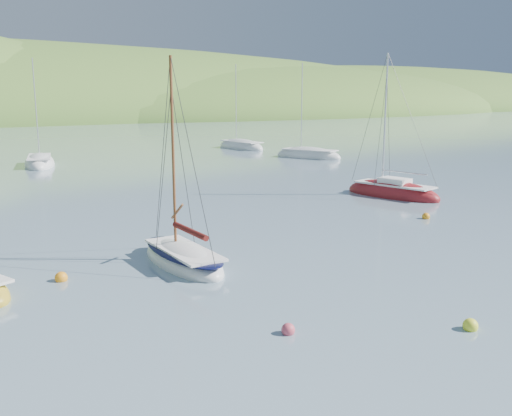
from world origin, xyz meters
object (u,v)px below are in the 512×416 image
sloop_red (392,193)px  distant_sloop_b (241,147)px  daysailer_white (183,259)px  distant_sloop_a (40,164)px  distant_sloop_d (308,156)px

sloop_red → distant_sloop_b: size_ratio=0.91×
daysailer_white → sloop_red: bearing=19.5°
daysailer_white → distant_sloop_b: distant_sloop_b is taller
daysailer_white → distant_sloop_a: (1.76, 37.10, -0.02)m
daysailer_white → distant_sloop_b: 50.04m
distant_sloop_d → distant_sloop_b: bearing=69.4°
distant_sloop_b → distant_sloop_d: 13.02m
distant_sloop_b → distant_sloop_d: distant_sloop_b is taller
daysailer_white → distant_sloop_d: distant_sloop_d is taller
daysailer_white → sloop_red: sloop_red is taller
distant_sloop_b → sloop_red: bearing=-111.7°
daysailer_white → distant_sloop_b: (27.26, 41.96, -0.02)m
distant_sloop_d → distant_sloop_a: bearing=138.1°
sloop_red → distant_sloop_a: (-17.03, 30.20, -0.02)m
distant_sloop_a → sloop_red: bearing=-47.9°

